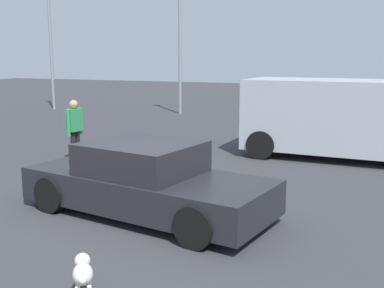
% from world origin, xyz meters
% --- Properties ---
extents(ground_plane, '(80.00, 80.00, 0.00)m').
position_xyz_m(ground_plane, '(0.00, 0.00, 0.00)').
color(ground_plane, '#38383D').
extents(sedan_foreground, '(4.62, 2.44, 1.26)m').
position_xyz_m(sedan_foreground, '(-0.05, 0.22, 0.58)').
color(sedan_foreground, '#232328').
rests_on(sedan_foreground, ground_plane).
extents(dog, '(0.42, 0.50, 0.41)m').
position_xyz_m(dog, '(0.61, -2.54, 0.26)').
color(dog, white).
rests_on(dog, ground_plane).
extents(van_white, '(5.36, 2.35, 2.10)m').
position_xyz_m(van_white, '(2.70, 6.31, 1.14)').
color(van_white, '#B2B7C1').
rests_on(van_white, ground_plane).
extents(pedestrian, '(0.25, 0.57, 1.61)m').
position_xyz_m(pedestrian, '(-3.70, 3.15, 0.96)').
color(pedestrian, black).
rests_on(pedestrian, ground_plane).
extents(light_post_near, '(0.44, 0.44, 6.91)m').
position_xyz_m(light_post_near, '(-12.32, 12.94, 4.64)').
color(light_post_near, gray).
rests_on(light_post_near, ground_plane).
extents(light_post_far, '(0.44, 0.44, 6.00)m').
position_xyz_m(light_post_far, '(-5.51, 13.74, 4.11)').
color(light_post_far, gray).
rests_on(light_post_far, ground_plane).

